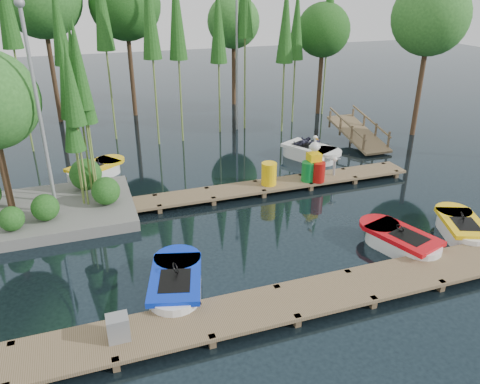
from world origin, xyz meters
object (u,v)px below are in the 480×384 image
object	(u,v)px
island	(18,130)
boat_red	(401,242)
yellow_barrel	(269,174)
drum_cluster	(314,167)
boat_blue	(176,285)
utility_cabinet	(118,328)
boat_yellow_far	(95,171)

from	to	relation	value
island	boat_red	bearing A→B (deg)	-29.94
boat_red	yellow_barrel	size ratio (longest dim) A/B	3.36
island	drum_cluster	xyz separation A→B (m)	(10.62, -0.94, -2.34)
island	boat_blue	world-z (taller)	island
boat_red	utility_cabinet	xyz separation A→B (m)	(-8.72, -1.53, 0.33)
utility_cabinet	drum_cluster	bearing A→B (deg)	38.96
yellow_barrel	drum_cluster	size ratio (longest dim) A/B	0.48
boat_blue	boat_yellow_far	bearing A→B (deg)	114.77
yellow_barrel	drum_cluster	xyz separation A→B (m)	(1.92, -0.15, 0.10)
island	boat_blue	bearing A→B (deg)	-58.45
island	yellow_barrel	bearing A→B (deg)	-5.19
island	boat_blue	xyz separation A→B (m)	(3.80, -6.19, -2.90)
boat_yellow_far	utility_cabinet	distance (m)	10.83
island	utility_cabinet	world-z (taller)	island
boat_red	boat_yellow_far	size ratio (longest dim) A/B	1.03
boat_red	island	bearing A→B (deg)	132.69
boat_red	drum_cluster	bearing A→B (deg)	75.30
boat_yellow_far	utility_cabinet	xyz separation A→B (m)	(-0.13, -10.83, 0.31)
drum_cluster	yellow_barrel	bearing A→B (deg)	175.54
utility_cabinet	yellow_barrel	distance (m)	9.59
boat_yellow_far	drum_cluster	xyz separation A→B (m)	(8.34, -3.98, 0.56)
island	drum_cluster	world-z (taller)	island
island	drum_cluster	bearing A→B (deg)	-5.06
boat_blue	boat_yellow_far	size ratio (longest dim) A/B	1.08
boat_yellow_far	drum_cluster	size ratio (longest dim) A/B	1.58
boat_red	utility_cabinet	world-z (taller)	utility_cabinet
boat_red	boat_yellow_far	world-z (taller)	boat_yellow_far
utility_cabinet	yellow_barrel	bearing A→B (deg)	46.88
boat_red	yellow_barrel	xyz separation A→B (m)	(-2.17, 5.47, 0.48)
yellow_barrel	boat_red	bearing A→B (deg)	-68.41
island	yellow_barrel	world-z (taller)	island
boat_blue	boat_red	world-z (taller)	boat_blue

